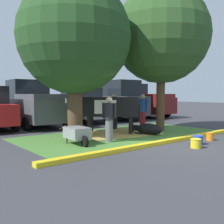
# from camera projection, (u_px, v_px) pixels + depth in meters

# --- Properties ---
(ground_plane) EXTENTS (80.00, 80.00, 0.00)m
(ground_plane) POSITION_uv_depth(u_px,v_px,m) (170.00, 144.00, 8.74)
(ground_plane) COLOR #38383D
(grass_island) EXTENTS (8.29, 4.18, 0.02)m
(grass_island) POSITION_uv_depth(u_px,v_px,m) (124.00, 135.00, 10.66)
(grass_island) COLOR #477A33
(grass_island) RESTS_ON ground
(curb_yellow) EXTENTS (9.49, 0.24, 0.12)m
(curb_yellow) POSITION_uv_depth(u_px,v_px,m) (168.00, 141.00, 8.94)
(curb_yellow) COLOR yellow
(curb_yellow) RESTS_ON ground
(hay_bedding) EXTENTS (3.50, 2.81, 0.04)m
(hay_bedding) POSITION_uv_depth(u_px,v_px,m) (117.00, 133.00, 10.94)
(hay_bedding) COLOR tan
(hay_bedding) RESTS_ON ground
(shade_tree_left) EXTENTS (4.12, 4.12, 5.78)m
(shade_tree_left) POSITION_uv_depth(u_px,v_px,m) (74.00, 38.00, 9.49)
(shade_tree_left) COLOR #4C3823
(shade_tree_left) RESTS_ON ground
(shade_tree_right) EXTENTS (4.21, 4.21, 6.34)m
(shade_tree_right) POSITION_uv_depth(u_px,v_px,m) (161.00, 35.00, 11.47)
(shade_tree_right) COLOR #4C3823
(shade_tree_right) RESTS_ON ground
(cow_holstein) EXTENTS (2.35, 2.60, 1.58)m
(cow_holstein) POSITION_uv_depth(u_px,v_px,m) (108.00, 107.00, 10.93)
(cow_holstein) COLOR black
(cow_holstein) RESTS_ON ground
(calf_lying) EXTENTS (0.80, 1.33, 0.48)m
(calf_lying) POSITION_uv_depth(u_px,v_px,m) (148.00, 129.00, 10.60)
(calf_lying) COLOR black
(calf_lying) RESTS_ON ground
(person_handler) EXTENTS (0.34, 0.49, 1.57)m
(person_handler) POSITION_uv_depth(u_px,v_px,m) (109.00, 118.00, 8.98)
(person_handler) COLOR slate
(person_handler) RESTS_ON ground
(person_visitor_near) EXTENTS (0.44, 0.36, 1.67)m
(person_visitor_near) POSITION_uv_depth(u_px,v_px,m) (114.00, 110.00, 12.20)
(person_visitor_near) COLOR black
(person_visitor_near) RESTS_ON ground
(person_visitor_far) EXTENTS (0.34, 0.51, 1.66)m
(person_visitor_far) POSITION_uv_depth(u_px,v_px,m) (143.00, 111.00, 12.07)
(person_visitor_far) COLOR maroon
(person_visitor_far) RESTS_ON ground
(wheelbarrow) EXTENTS (0.67, 1.61, 0.63)m
(wheelbarrow) POSITION_uv_depth(u_px,v_px,m) (77.00, 133.00, 8.57)
(wheelbarrow) COLOR gray
(wheelbarrow) RESTS_ON ground
(bucket_yellow) EXTENTS (0.34, 0.34, 0.29)m
(bucket_yellow) POSITION_uv_depth(u_px,v_px,m) (196.00, 143.00, 8.08)
(bucket_yellow) COLOR yellow
(bucket_yellow) RESTS_ON ground
(bucket_blue) EXTENTS (0.34, 0.34, 0.30)m
(bucket_blue) POSITION_uv_depth(u_px,v_px,m) (198.00, 140.00, 8.66)
(bucket_blue) COLOR blue
(bucket_blue) RESTS_ON ground
(bucket_orange) EXTENTS (0.27, 0.27, 0.29)m
(bucket_orange) POSITION_uv_depth(u_px,v_px,m) (210.00, 136.00, 9.38)
(bucket_orange) COLOR orange
(bucket_orange) RESTS_ON ground
(pickup_truck_black) EXTENTS (2.40, 5.48, 2.42)m
(pickup_truck_black) POSITION_uv_depth(u_px,v_px,m) (33.00, 104.00, 13.85)
(pickup_truck_black) COLOR #4C5156
(pickup_truck_black) RESTS_ON ground
(hatchback_white) EXTENTS (2.17, 4.47, 2.02)m
(hatchback_white) POSITION_uv_depth(u_px,v_px,m) (81.00, 105.00, 15.68)
(hatchback_white) COLOR silver
(hatchback_white) RESTS_ON ground
(suv_dark_grey) EXTENTS (2.28, 4.68, 2.52)m
(suv_dark_grey) POSITION_uv_depth(u_px,v_px,m) (115.00, 100.00, 17.25)
(suv_dark_grey) COLOR #3D3D42
(suv_dark_grey) RESTS_ON ground
(pickup_truck_maroon) EXTENTS (2.40, 5.48, 2.42)m
(pickup_truck_maroon) POSITION_uv_depth(u_px,v_px,m) (138.00, 101.00, 19.38)
(pickup_truck_maroon) COLOR maroon
(pickup_truck_maroon) RESTS_ON ground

